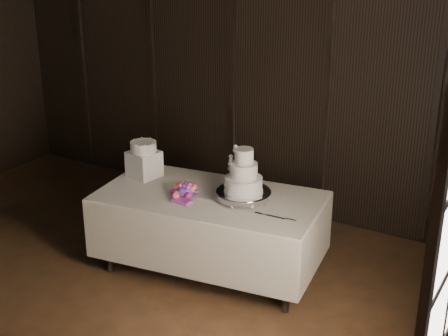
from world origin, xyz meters
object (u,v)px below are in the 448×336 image
small_cake (143,147)px  cake_stand (243,196)px  display_table (210,230)px  box_pedestal (144,164)px  wedding_cake (240,175)px  bouquet (185,191)px

small_cake → cake_stand: bearing=-1.1°
display_table → box_pedestal: size_ratio=8.13×
wedding_cake → box_pedestal: 1.07m
bouquet → box_pedestal: size_ratio=1.45×
display_table → box_pedestal: bearing=166.8°
display_table → bouquet: bouquet is taller
cake_stand → wedding_cake: (-0.03, -0.02, 0.20)m
display_table → cake_stand: bearing=1.2°
display_table → cake_stand: 0.50m
box_pedestal → small_cake: 0.17m
cake_stand → small_cake: (-1.09, 0.02, 0.25)m
wedding_cake → display_table: bearing=-157.7°
wedding_cake → bouquet: wedding_cake is taller
cake_stand → bouquet: bearing=-158.5°
wedding_cake → box_pedestal: bearing=-166.6°
bouquet → box_pedestal: 0.65m
cake_stand → wedding_cake: 0.20m
wedding_cake → bouquet: size_ratio=1.03×
display_table → wedding_cake: wedding_cake is taller
display_table → wedding_cake: 0.66m
display_table → wedding_cake: bearing=-1.0°
bouquet → box_pedestal: (-0.61, 0.21, 0.07)m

